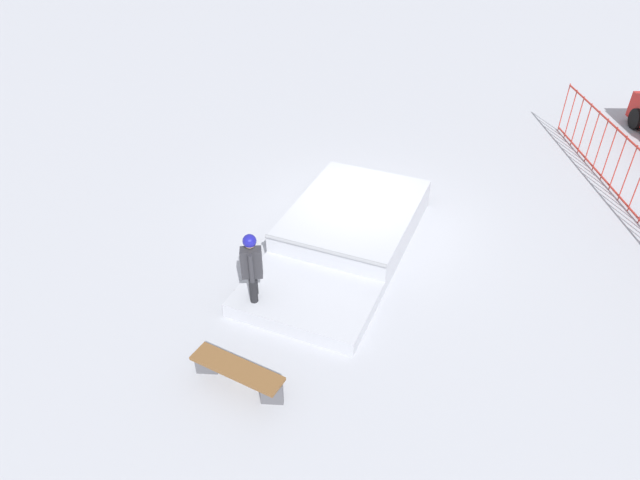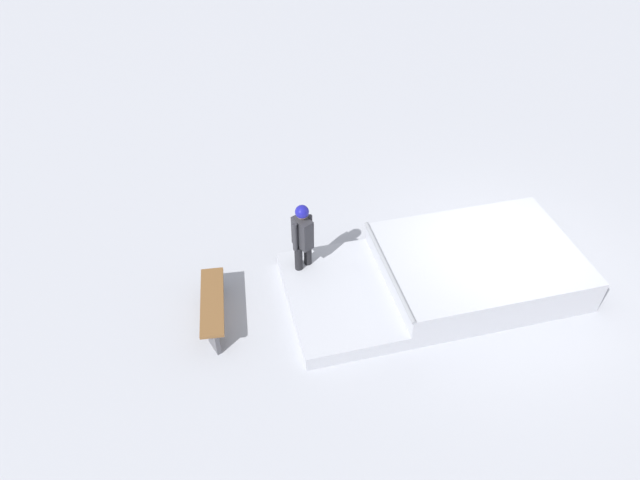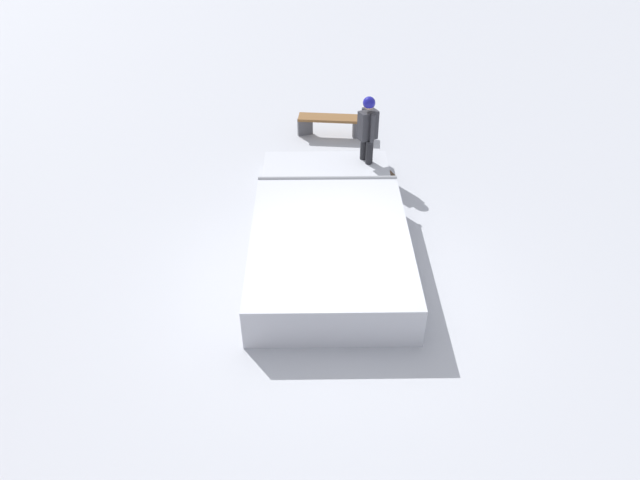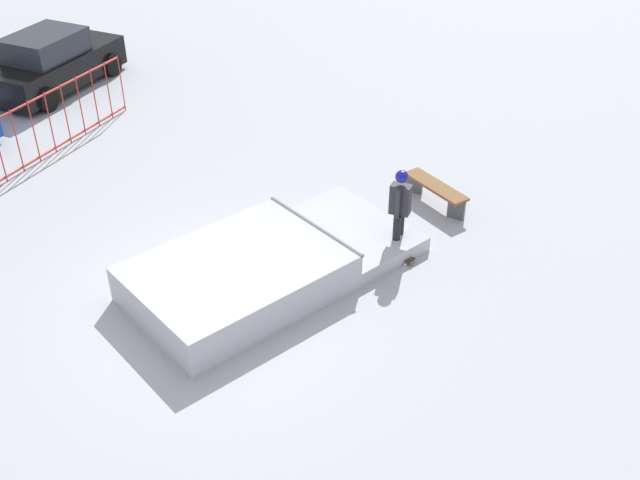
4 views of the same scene
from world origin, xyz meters
The scene contains 5 objects.
ground_plane centered at (0.00, 0.00, 0.00)m, with size 60.00×60.00×0.00m, color #A8AAB2.
skate_ramp centered at (0.99, -0.30, 0.32)m, with size 5.96×4.25×0.74m.
skater centered at (3.25, -1.99, 1.01)m, with size 0.44×0.41×1.73m.
skateboard centered at (2.91, -2.08, 0.08)m, with size 0.28×0.81×0.09m.
park_bench centered at (5.13, -1.96, 0.36)m, with size 1.04×1.62×0.48m.
Camera 3 is at (-6.49, 2.62, 6.29)m, focal length 32.49 mm.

